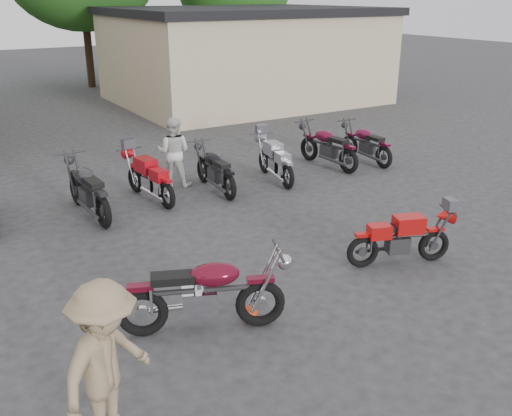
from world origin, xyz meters
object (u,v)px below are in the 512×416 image
row_bike_5 (215,167)px  helmet (249,314)px  row_bike_4 (149,176)px  row_bike_7 (327,144)px  person_tan (107,367)px  row_bike_3 (87,186)px  person_light (174,152)px  vintage_motorcycle (205,289)px  row_bike_6 (275,158)px  sportbike (402,236)px  row_bike_8 (366,142)px

row_bike_5 → helmet: bearing=160.0°
row_bike_4 → row_bike_7: bearing=-97.0°
person_tan → row_bike_7: size_ratio=0.88×
helmet → row_bike_3: bearing=98.1°
person_light → row_bike_3: (-2.30, -0.89, -0.19)m
vintage_motorcycle → helmet: bearing=12.2°
row_bike_5 → row_bike_7: row_bike_7 is taller
row_bike_4 → row_bike_7: (4.96, 0.05, 0.04)m
person_light → row_bike_5: bearing=166.3°
row_bike_6 → row_bike_7: (1.82, 0.29, 0.05)m
person_light → row_bike_7: 4.12m
vintage_motorcycle → person_light: (2.17, 5.99, 0.19)m
person_tan → sportbike: bearing=-18.5°
person_light → row_bike_7: size_ratio=0.79×
row_bike_7 → row_bike_8: 1.18m
vintage_motorcycle → sportbike: bearing=24.3°
row_bike_4 → row_bike_5: bearing=-104.3°
row_bike_4 → row_bike_6: 3.15m
row_bike_7 → row_bike_8: size_ratio=1.08×
row_bike_7 → row_bike_5: bearing=88.5°
sportbike → row_bike_8: row_bike_8 is taller
sportbike → row_bike_5: (-0.91, 5.02, 0.05)m
person_light → row_bike_5: (0.64, -0.83, -0.26)m
row_bike_6 → person_light: bearing=77.8°
helmet → person_tan: size_ratio=0.14×
row_bike_4 → helmet: bearing=165.4°
person_tan → row_bike_3: person_tan is taller
row_bike_8 → helmet: bearing=129.4°
row_bike_5 → row_bike_7: (3.43, 0.23, 0.04)m
row_bike_3 → helmet: bearing=-175.1°
row_bike_7 → row_bike_6: bearing=93.7°
vintage_motorcycle → row_bike_8: (7.41, 5.20, -0.08)m
sportbike → row_bike_4: (-2.44, 5.20, 0.05)m
vintage_motorcycle → helmet: 0.81m
row_bike_8 → sportbike: bearing=145.4°
row_bike_4 → row_bike_5: size_ratio=1.00×
sportbike → helmet: (-3.11, -0.24, -0.39)m
vintage_motorcycle → person_light: person_light is taller
row_bike_6 → helmet: bearing=153.2°
vintage_motorcycle → row_bike_3: vintage_motorcycle is taller
person_light → sportbike: bearing=143.5°
person_light → row_bike_4: size_ratio=0.85×
vintage_motorcycle → person_tan: size_ratio=1.19×
person_tan → row_bike_8: (9.14, 6.56, -0.36)m
row_bike_8 → row_bike_4: bearing=90.1°
row_bike_3 → row_bike_7: size_ratio=1.04×
sportbike → person_light: (-1.55, 5.86, 0.31)m
row_bike_5 → row_bike_4: bearing=86.0°
helmet → row_bike_8: bearing=38.0°
helmet → row_bike_7: bearing=44.3°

